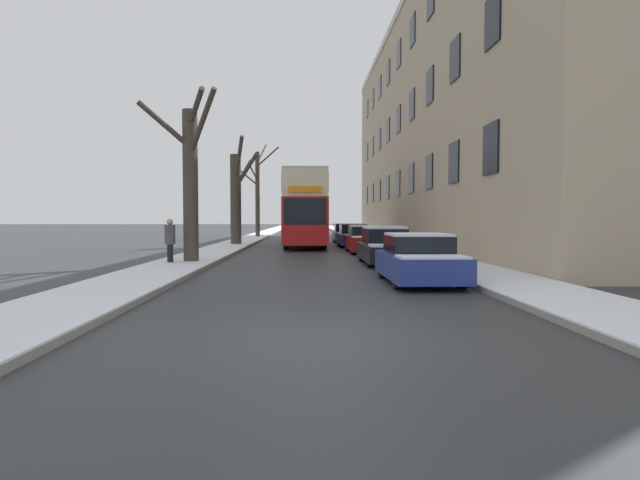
{
  "coord_description": "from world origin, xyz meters",
  "views": [
    {
      "loc": [
        -0.43,
        -7.33,
        1.76
      ],
      "look_at": [
        0.42,
        19.07,
        0.64
      ],
      "focal_mm": 28.0,
      "sensor_mm": 36.0,
      "label": 1
    }
  ],
  "objects_px": {
    "parked_car_0": "(419,260)",
    "pedestrian_left_sidewalk": "(170,240)",
    "bare_tree_left_0": "(190,179)",
    "parked_car_4": "(345,234)",
    "parked_car_3": "(353,236)",
    "double_decker_bus": "(305,206)",
    "bare_tree_left_2": "(258,190)",
    "bare_tree_left_1": "(237,196)",
    "parked_car_1": "(385,247)",
    "parked_car_2": "(364,240)"
  },
  "relations": [
    {
      "from": "parked_car_1",
      "to": "parked_car_2",
      "type": "height_order",
      "value": "parked_car_1"
    },
    {
      "from": "bare_tree_left_0",
      "to": "pedestrian_left_sidewalk",
      "type": "xyz_separation_m",
      "value": [
        -0.66,
        -0.48,
        -2.29
      ]
    },
    {
      "from": "parked_car_1",
      "to": "parked_car_4",
      "type": "height_order",
      "value": "parked_car_1"
    },
    {
      "from": "parked_car_1",
      "to": "parked_car_2",
      "type": "xyz_separation_m",
      "value": [
        0.0,
        6.53,
        -0.01
      ]
    },
    {
      "from": "parked_car_1",
      "to": "parked_car_3",
      "type": "distance_m",
      "value": 12.44
    },
    {
      "from": "parked_car_1",
      "to": "pedestrian_left_sidewalk",
      "type": "bearing_deg",
      "value": -175.16
    },
    {
      "from": "parked_car_1",
      "to": "parked_car_2",
      "type": "relative_size",
      "value": 0.98
    },
    {
      "from": "bare_tree_left_1",
      "to": "bare_tree_left_2",
      "type": "xyz_separation_m",
      "value": [
        0.04,
        13.96,
        1.12
      ]
    },
    {
      "from": "bare_tree_left_2",
      "to": "parked_car_4",
      "type": "height_order",
      "value": "bare_tree_left_2"
    },
    {
      "from": "double_decker_bus",
      "to": "parked_car_4",
      "type": "xyz_separation_m",
      "value": [
        3.08,
        5.54,
        -1.94
      ]
    },
    {
      "from": "double_decker_bus",
      "to": "parked_car_1",
      "type": "relative_size",
      "value": 2.71
    },
    {
      "from": "double_decker_bus",
      "to": "parked_car_3",
      "type": "relative_size",
      "value": 2.68
    },
    {
      "from": "bare_tree_left_2",
      "to": "parked_car_3",
      "type": "height_order",
      "value": "bare_tree_left_2"
    },
    {
      "from": "bare_tree_left_1",
      "to": "parked_car_0",
      "type": "bearing_deg",
      "value": -68.32
    },
    {
      "from": "parked_car_0",
      "to": "parked_car_4",
      "type": "height_order",
      "value": "parked_car_4"
    },
    {
      "from": "bare_tree_left_1",
      "to": "parked_car_3",
      "type": "relative_size",
      "value": 1.56
    },
    {
      "from": "bare_tree_left_1",
      "to": "parked_car_4",
      "type": "xyz_separation_m",
      "value": [
        7.47,
        5.51,
        -2.62
      ]
    },
    {
      "from": "double_decker_bus",
      "to": "parked_car_3",
      "type": "distance_m",
      "value": 3.67
    },
    {
      "from": "bare_tree_left_0",
      "to": "parked_car_1",
      "type": "relative_size",
      "value": 1.48
    },
    {
      "from": "bare_tree_left_1",
      "to": "pedestrian_left_sidewalk",
      "type": "bearing_deg",
      "value": -92.65
    },
    {
      "from": "double_decker_bus",
      "to": "parked_car_1",
      "type": "bearing_deg",
      "value": -76.64
    },
    {
      "from": "parked_car_2",
      "to": "parked_car_4",
      "type": "distance_m",
      "value": 12.01
    },
    {
      "from": "bare_tree_left_1",
      "to": "double_decker_bus",
      "type": "relative_size",
      "value": 0.58
    },
    {
      "from": "parked_car_2",
      "to": "parked_car_4",
      "type": "xyz_separation_m",
      "value": [
        -0.0,
        12.01,
        -0.02
      ]
    },
    {
      "from": "bare_tree_left_2",
      "to": "parked_car_4",
      "type": "distance_m",
      "value": 11.86
    },
    {
      "from": "bare_tree_left_1",
      "to": "bare_tree_left_2",
      "type": "relative_size",
      "value": 0.77
    },
    {
      "from": "bare_tree_left_1",
      "to": "parked_car_2",
      "type": "height_order",
      "value": "bare_tree_left_1"
    },
    {
      "from": "double_decker_bus",
      "to": "parked_car_0",
      "type": "relative_size",
      "value": 3.01
    },
    {
      "from": "bare_tree_left_0",
      "to": "parked_car_4",
      "type": "relative_size",
      "value": 1.62
    },
    {
      "from": "parked_car_1",
      "to": "parked_car_2",
      "type": "distance_m",
      "value": 6.53
    },
    {
      "from": "parked_car_2",
      "to": "pedestrian_left_sidewalk",
      "type": "relative_size",
      "value": 2.5
    },
    {
      "from": "bare_tree_left_2",
      "to": "bare_tree_left_1",
      "type": "bearing_deg",
      "value": -90.16
    },
    {
      "from": "bare_tree_left_1",
      "to": "double_decker_bus",
      "type": "height_order",
      "value": "bare_tree_left_1"
    },
    {
      "from": "parked_car_3",
      "to": "bare_tree_left_1",
      "type": "bearing_deg",
      "value": 175.48
    },
    {
      "from": "parked_car_0",
      "to": "bare_tree_left_0",
      "type": "bearing_deg",
      "value": 143.27
    },
    {
      "from": "parked_car_0",
      "to": "pedestrian_left_sidewalk",
      "type": "height_order",
      "value": "pedestrian_left_sidewalk"
    },
    {
      "from": "bare_tree_left_0",
      "to": "parked_car_4",
      "type": "bearing_deg",
      "value": 68.33
    },
    {
      "from": "bare_tree_left_2",
      "to": "parked_car_4",
      "type": "relative_size",
      "value": 2.25
    },
    {
      "from": "parked_car_2",
      "to": "parked_car_3",
      "type": "height_order",
      "value": "parked_car_3"
    },
    {
      "from": "bare_tree_left_0",
      "to": "parked_car_2",
      "type": "xyz_separation_m",
      "value": [
        7.45,
        6.74,
        -2.59
      ]
    },
    {
      "from": "bare_tree_left_0",
      "to": "bare_tree_left_1",
      "type": "relative_size",
      "value": 0.93
    },
    {
      "from": "bare_tree_left_2",
      "to": "double_decker_bus",
      "type": "bearing_deg",
      "value": -72.75
    },
    {
      "from": "parked_car_1",
      "to": "parked_car_2",
      "type": "bearing_deg",
      "value": 90.0
    },
    {
      "from": "parked_car_3",
      "to": "double_decker_bus",
      "type": "bearing_deg",
      "value": 169.83
    },
    {
      "from": "parked_car_2",
      "to": "parked_car_3",
      "type": "bearing_deg",
      "value": 90.0
    },
    {
      "from": "bare_tree_left_0",
      "to": "parked_car_4",
      "type": "xyz_separation_m",
      "value": [
        7.45,
        18.74,
        -2.62
      ]
    },
    {
      "from": "parked_car_4",
      "to": "pedestrian_left_sidewalk",
      "type": "relative_size",
      "value": 2.24
    },
    {
      "from": "bare_tree_left_0",
      "to": "parked_car_2",
      "type": "relative_size",
      "value": 1.45
    },
    {
      "from": "double_decker_bus",
      "to": "pedestrian_left_sidewalk",
      "type": "distance_m",
      "value": 14.66
    },
    {
      "from": "bare_tree_left_1",
      "to": "pedestrian_left_sidewalk",
      "type": "height_order",
      "value": "bare_tree_left_1"
    }
  ]
}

